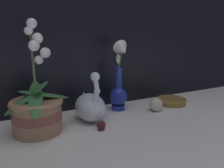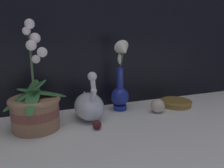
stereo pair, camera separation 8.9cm
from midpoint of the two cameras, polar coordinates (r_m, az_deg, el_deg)
The scene contains 7 objects.
ground_plane at distance 0.82m, azimuth 1.92°, elevation -10.90°, with size 2.80×2.80×0.00m, color silver.
orchid_potted_plant at distance 0.80m, azimuth -22.07°, elevation -6.36°, with size 0.22×0.24×0.38m.
swan_figurine at distance 0.86m, azimuth -8.76°, elevation -5.65°, with size 0.11×0.18×0.20m.
blue_vase at distance 0.95m, azimuth -0.76°, elevation -0.27°, with size 0.08×0.11×0.31m.
glass_sphere at distance 0.97m, azimuth 8.81°, elevation -5.30°, with size 0.06×0.06×0.06m.
amber_dish at distance 1.10m, azimuth 12.98°, elevation -4.27°, with size 0.15×0.15×0.03m.
glass_bauble at distance 0.79m, azimuth -6.15°, elevation -10.76°, with size 0.03×0.03×0.03m.
Camera 1 is at (-0.41, -0.64, 0.33)m, focal length 35.00 mm.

